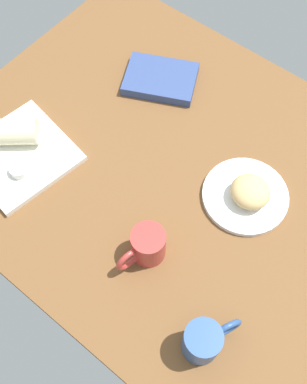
{
  "coord_description": "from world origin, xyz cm",
  "views": [
    {
      "loc": [
        -35.29,
        49.01,
        103.1
      ],
      "look_at": [
        -3.67,
        9.44,
        7.0
      ],
      "focal_mm": 43.61,
      "sensor_mm": 36.0,
      "label": 1
    }
  ],
  "objects_px": {
    "square_plate": "(20,155)",
    "second_mug": "(147,246)",
    "round_plate": "(245,196)",
    "breakfast_wrap": "(15,132)",
    "sauce_cup": "(20,169)",
    "coffee_mug": "(204,341)",
    "book_stack": "(160,79)",
    "scone_pastry": "(250,192)"
  },
  "relations": [
    {
      "from": "sauce_cup",
      "to": "second_mug",
      "type": "relative_size",
      "value": 0.39
    },
    {
      "from": "scone_pastry",
      "to": "square_plate",
      "type": "bearing_deg",
      "value": 26.37
    },
    {
      "from": "scone_pastry",
      "to": "coffee_mug",
      "type": "distance_m",
      "value": 0.36
    },
    {
      "from": "book_stack",
      "to": "round_plate",
      "type": "bearing_deg",
      "value": 157.92
    },
    {
      "from": "round_plate",
      "to": "square_plate",
      "type": "relative_size",
      "value": 0.87
    },
    {
      "from": "sauce_cup",
      "to": "second_mug",
      "type": "xyz_separation_m",
      "value": [
        -0.37,
        -0.03,
        0.02
      ]
    },
    {
      "from": "coffee_mug",
      "to": "second_mug",
      "type": "relative_size",
      "value": 0.99
    },
    {
      "from": "coffee_mug",
      "to": "second_mug",
      "type": "distance_m",
      "value": 0.23
    },
    {
      "from": "sauce_cup",
      "to": "book_stack",
      "type": "bearing_deg",
      "value": -100.68
    },
    {
      "from": "square_plate",
      "to": "breakfast_wrap",
      "type": "height_order",
      "value": "breakfast_wrap"
    },
    {
      "from": "square_plate",
      "to": "book_stack",
      "type": "xyz_separation_m",
      "value": [
        -0.12,
        -0.41,
        0.01
      ]
    },
    {
      "from": "square_plate",
      "to": "sauce_cup",
      "type": "height_order",
      "value": "sauce_cup"
    },
    {
      "from": "sauce_cup",
      "to": "breakfast_wrap",
      "type": "xyz_separation_m",
      "value": [
        0.07,
        -0.06,
        0.02
      ]
    },
    {
      "from": "sauce_cup",
      "to": "coffee_mug",
      "type": "distance_m",
      "value": 0.58
    },
    {
      "from": "scone_pastry",
      "to": "book_stack",
      "type": "height_order",
      "value": "scone_pastry"
    },
    {
      "from": "square_plate",
      "to": "book_stack",
      "type": "bearing_deg",
      "value": -106.93
    },
    {
      "from": "round_plate",
      "to": "second_mug",
      "type": "bearing_deg",
      "value": 69.85
    },
    {
      "from": "square_plate",
      "to": "round_plate",
      "type": "bearing_deg",
      "value": -153.09
    },
    {
      "from": "square_plate",
      "to": "second_mug",
      "type": "relative_size",
      "value": 1.93
    },
    {
      "from": "scone_pastry",
      "to": "breakfast_wrap",
      "type": "xyz_separation_m",
      "value": [
        0.54,
        0.23,
        0.01
      ]
    },
    {
      "from": "sauce_cup",
      "to": "second_mug",
      "type": "height_order",
      "value": "second_mug"
    },
    {
      "from": "round_plate",
      "to": "square_plate",
      "type": "bearing_deg",
      "value": 26.91
    },
    {
      "from": "coffee_mug",
      "to": "second_mug",
      "type": "height_order",
      "value": "coffee_mug"
    },
    {
      "from": "round_plate",
      "to": "second_mug",
      "type": "xyz_separation_m",
      "value": [
        0.09,
        0.26,
        0.04
      ]
    },
    {
      "from": "square_plate",
      "to": "second_mug",
      "type": "distance_m",
      "value": 0.41
    },
    {
      "from": "scone_pastry",
      "to": "round_plate",
      "type": "bearing_deg",
      "value": -10.41
    },
    {
      "from": "coffee_mug",
      "to": "book_stack",
      "type": "bearing_deg",
      "value": -44.83
    },
    {
      "from": "scone_pastry",
      "to": "second_mug",
      "type": "bearing_deg",
      "value": 68.03
    },
    {
      "from": "scone_pastry",
      "to": "book_stack",
      "type": "xyz_separation_m",
      "value": [
        0.39,
        -0.15,
        -0.03
      ]
    },
    {
      "from": "scone_pastry",
      "to": "coffee_mug",
      "type": "relative_size",
      "value": 0.77
    },
    {
      "from": "book_stack",
      "to": "second_mug",
      "type": "distance_m",
      "value": 0.5
    },
    {
      "from": "square_plate",
      "to": "coffee_mug",
      "type": "xyz_separation_m",
      "value": [
        -0.62,
        0.09,
        0.04
      ]
    },
    {
      "from": "sauce_cup",
      "to": "scone_pastry",
      "type": "bearing_deg",
      "value": -148.52
    },
    {
      "from": "round_plate",
      "to": "sauce_cup",
      "type": "distance_m",
      "value": 0.54
    },
    {
      "from": "book_stack",
      "to": "coffee_mug",
      "type": "relative_size",
      "value": 1.9
    },
    {
      "from": "scone_pastry",
      "to": "second_mug",
      "type": "xyz_separation_m",
      "value": [
        0.1,
        0.25,
        0.0
      ]
    },
    {
      "from": "sauce_cup",
      "to": "round_plate",
      "type": "bearing_deg",
      "value": -147.9
    },
    {
      "from": "round_plate",
      "to": "breakfast_wrap",
      "type": "bearing_deg",
      "value": 23.01
    },
    {
      "from": "sauce_cup",
      "to": "breakfast_wrap",
      "type": "distance_m",
      "value": 0.1
    },
    {
      "from": "sauce_cup",
      "to": "coffee_mug",
      "type": "height_order",
      "value": "coffee_mug"
    },
    {
      "from": "second_mug",
      "to": "square_plate",
      "type": "bearing_deg",
      "value": -0.19
    },
    {
      "from": "round_plate",
      "to": "square_plate",
      "type": "distance_m",
      "value": 0.56
    }
  ]
}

